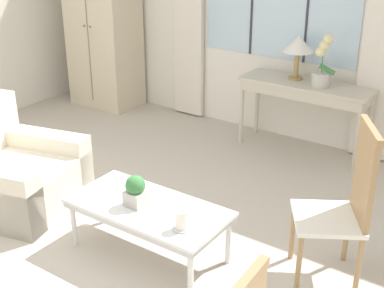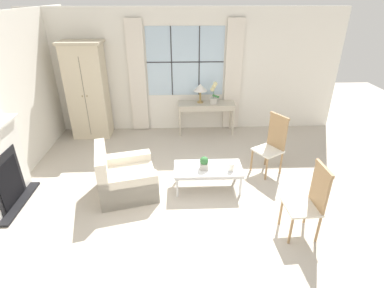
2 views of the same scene
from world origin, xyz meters
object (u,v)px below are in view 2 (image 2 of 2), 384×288
Objects in this scene: potted_orchid at (214,95)px; coffee_table at (208,170)px; potted_plant_small at (204,163)px; armchair_upholstered at (125,179)px; accent_chair_wooden at (311,198)px; armoire at (88,91)px; side_chair_wooden at (273,142)px; pillar_candle at (231,167)px; console_table at (206,107)px; table_lamp at (200,88)px.

potted_orchid is 0.45× the size of coffee_table.
potted_plant_small is at bearing -151.18° from coffee_table.
armchair_upholstered is 1.04× the size of accent_chair_wooden.
potted_plant_small is at bearing -43.59° from armoire.
side_chair_wooden is at bearing -62.71° from potted_orchid.
side_chair_wooden is (2.64, 0.60, 0.35)m from armchair_upholstered.
accent_chair_wooden reaches higher than pillar_candle.
potted_orchid is 2.40m from coffee_table.
side_chair_wooden is at bearing 36.77° from pillar_candle.
accent_chair_wooden is at bearing -48.61° from pillar_candle.
armchair_upholstered is at bearing -125.84° from potted_orchid.
accent_chair_wooden is 1.74m from potted_plant_small.
table_lamp is at bearing 159.46° from console_table.
coffee_table is at bearing -42.24° from armoire.
armchair_upholstered is at bearing -177.01° from coffee_table.
armchair_upholstered is at bearing -167.15° from side_chair_wooden.
console_table is at bearing 57.16° from armchair_upholstered.
coffee_table is at bearing -93.76° from console_table.
console_table reaches higher than coffee_table.
table_lamp is (2.54, 0.10, 0.00)m from armoire.
table_lamp reaches higher than side_chair_wooden.
table_lamp is 0.86× the size of potted_orchid.
side_chair_wooden is 0.97× the size of coffee_table.
pillar_candle is (-0.90, 1.03, -0.12)m from accent_chair_wooden.
potted_plant_small is (-0.07, -0.04, 0.16)m from coffee_table.
console_table reaches higher than pillar_candle.
potted_plant_small is at bearing -95.46° from console_table.
potted_plant_small is (-1.31, -0.57, -0.09)m from side_chair_wooden.
armchair_upholstered is at bearing -178.59° from potted_plant_small.
armchair_upholstered reaches higher than coffee_table.
coffee_table is 5.04× the size of potted_plant_small.
potted_plant_small is (-0.08, -2.44, -0.56)m from table_lamp.
potted_orchid is at bearing 117.29° from side_chair_wooden.
accent_chair_wooden is 7.27× the size of pillar_candle.
console_table is 1.15× the size of coffee_table.
potted_orchid is at bearing 82.24° from coffee_table.
accent_chair_wooden is (1.13, -3.48, -0.06)m from console_table.
accent_chair_wooden reaches higher than potted_plant_small.
armchair_upholstered is at bearing 178.75° from pillar_candle.
side_chair_wooden reaches higher than coffee_table.
pillar_candle is (0.22, -2.45, -0.18)m from console_table.
armchair_upholstered is (-1.42, -2.47, -0.82)m from table_lamp.
armchair_upholstered is 4.90× the size of potted_plant_small.
armoire is at bearing 140.32° from pillar_candle.
armoire is at bearing 136.41° from potted_plant_small.
potted_plant_small reaches higher than pillar_candle.
armchair_upholstered is 7.56× the size of pillar_candle.
accent_chair_wooden is at bearing -74.34° from potted_orchid.
side_chair_wooden reaches higher than pillar_candle.
pillar_candle is at bearing -16.67° from coffee_table.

